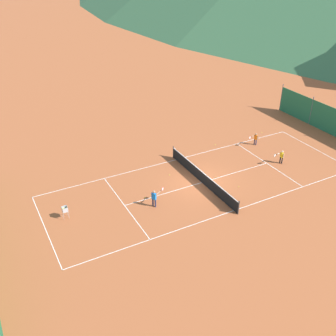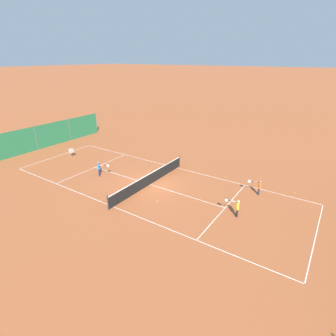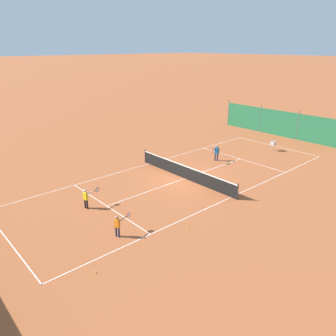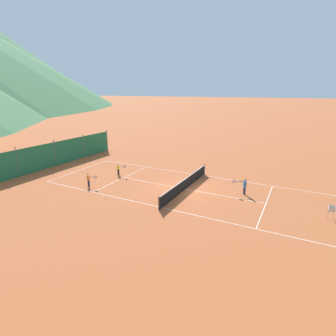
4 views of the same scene
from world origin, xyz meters
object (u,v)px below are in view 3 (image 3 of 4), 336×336
Objects in this scene: tennis_ball_mid_court at (96,272)px; tennis_ball_alley_right at (145,178)px; tennis_ball_by_net_left at (229,163)px; tennis_ball_by_net_right at (223,181)px; player_far_service at (86,197)px; tennis_net at (185,172)px; tennis_ball_service_box at (172,184)px; player_near_baseline at (118,224)px; player_far_baseline at (216,152)px; ball_hopper at (273,144)px; tennis_ball_alley_left at (188,226)px.

tennis_ball_alley_right is at bearing -49.35° from tennis_ball_mid_court.
tennis_ball_by_net_left is 7.13m from tennis_ball_alley_right.
player_far_service is at bearing 73.64° from tennis_ball_by_net_right.
tennis_ball_service_box is at bearing 94.82° from tennis_net.
player_near_baseline is at bearing 103.66° from tennis_ball_by_net_left.
player_near_baseline is 2.93m from tennis_ball_mid_court.
player_far_service reaches higher than player_near_baseline.
tennis_ball_by_net_right is at bearing -141.56° from tennis_net.
player_far_baseline is 19.89× the size of tennis_ball_alley_right.
tennis_net reaches higher than tennis_ball_alley_right.
player_near_baseline is 12.80m from tennis_ball_by_net_left.
player_near_baseline is 1.28× the size of ball_hopper.
tennis_net is 6.99× the size of player_far_baseline.
tennis_net is 139.09× the size of tennis_ball_alley_right.
tennis_ball_by_net_right is 1.00× the size of tennis_ball_mid_court.
player_near_baseline reaches higher than tennis_ball_by_net_left.
ball_hopper is (-0.42, -11.76, 0.63)m from tennis_ball_service_box.
tennis_ball_service_box is at bearing -60.89° from tennis_ball_mid_court.
tennis_ball_alley_left is 5.47m from tennis_ball_mid_court.
tennis_ball_by_net_left is at bearing 86.11° from ball_hopper.
tennis_ball_by_net_right is at bearing -123.33° from tennis_ball_service_box.
ball_hopper is at bearing -105.24° from player_far_baseline.
player_far_baseline reaches higher than tennis_ball_by_net_left.
tennis_ball_by_net_left is at bearing -72.12° from tennis_ball_mid_court.
ball_hopper is (-1.08, -17.77, -0.03)m from player_far_service.
ball_hopper is at bearing -81.70° from player_near_baseline.
tennis_ball_mid_court is 0.07× the size of ball_hopper.
tennis_net reaches higher than tennis_ball_mid_court.
tennis_net is 8.08× the size of player_near_baseline.
player_far_service is at bearing 86.52° from ball_hopper.
player_far_service is 17.87× the size of tennis_ball_alley_left.
player_near_baseline is 17.21× the size of tennis_ball_mid_court.
tennis_ball_by_net_right and tennis_ball_alley_left have the same top height.
tennis_ball_mid_court is at bearing 119.11° from tennis_ball_service_box.
ball_hopper is at bearing -100.85° from tennis_ball_alley_right.
player_far_baseline reaches higher than ball_hopper.
tennis_ball_alley_left is 7.09m from tennis_ball_alley_right.
tennis_ball_by_net_right is (-3.16, 2.89, -0.73)m from player_far_baseline.
tennis_ball_service_box is 1.00× the size of tennis_ball_by_net_left.
player_far_service is 12.16m from tennis_ball_by_net_left.
player_near_baseline is at bearing 62.76° from tennis_ball_alley_left.
player_far_baseline is 6.74m from tennis_ball_alley_right.
tennis_ball_by_net_right is at bearing -76.53° from tennis_ball_mid_court.
tennis_ball_by_net_right is 1.00× the size of tennis_ball_alley_left.
player_far_baseline reaches higher than tennis_ball_alley_right.
tennis_ball_alley_right is at bearing 43.50° from tennis_ball_by_net_right.
player_far_baseline is at bearing -42.41° from tennis_ball_by_net_right.
tennis_net is 139.09× the size of tennis_ball_by_net_right.
tennis_ball_alley_left is at bearing -89.12° from tennis_ball_mid_court.
player_far_baseline is at bearing -96.89° from tennis_ball_alley_right.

